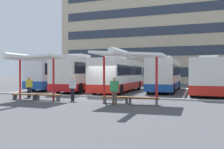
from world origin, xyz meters
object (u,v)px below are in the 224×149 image
at_px(coach_bus_1, 85,74).
at_px(waiting_passenger_1, 114,89).
at_px(bench_1, 48,96).
at_px(waiting_shelter_1, 128,56).
at_px(bench_2, 116,98).
at_px(waiting_passenger_0, 29,86).
at_px(coach_bus_2, 119,76).
at_px(bench_0, 25,95).
at_px(waiting_passenger_2, 73,86).
at_px(bench_3, 143,99).
at_px(waiting_shelter_0, 34,59).
at_px(coach_bus_3, 165,75).
at_px(coach_bus_0, 63,74).
at_px(coach_bus_4, 209,77).

height_order(coach_bus_1, waiting_passenger_1, coach_bus_1).
xyz_separation_m(bench_1, waiting_shelter_1, (5.91, -0.16, 2.67)).
relative_size(bench_1, bench_2, 1.11).
bearing_deg(waiting_passenger_0, coach_bus_2, 55.77).
distance_m(bench_0, bench_2, 6.82).
height_order(waiting_passenger_1, waiting_passenger_2, waiting_passenger_2).
height_order(coach_bus_2, waiting_passenger_2, coach_bus_2).
xyz_separation_m(coach_bus_1, bench_1, (1.46, -9.12, -1.46)).
relative_size(bench_0, bench_3, 1.01).
height_order(waiting_shelter_0, bench_1, waiting_shelter_0).
relative_size(coach_bus_2, waiting_shelter_0, 2.47).
distance_m(coach_bus_2, waiting_shelter_0, 9.85).
xyz_separation_m(coach_bus_2, bench_2, (2.48, -8.74, -1.32)).
distance_m(bench_2, waiting_passenger_2, 3.40).
bearing_deg(coach_bus_3, bench_2, -99.04).
height_order(coach_bus_0, waiting_passenger_0, coach_bus_0).
height_order(waiting_shelter_1, bench_2, waiting_shelter_1).
bearing_deg(coach_bus_2, waiting_shelter_1, -69.42).
distance_m(coach_bus_2, bench_2, 9.18).
distance_m(coach_bus_1, bench_1, 9.35).
bearing_deg(bench_3, bench_2, 178.11).
bearing_deg(waiting_shelter_1, waiting_passenger_0, 170.31).
relative_size(coach_bus_2, bench_1, 5.38).
xyz_separation_m(coach_bus_1, waiting_passenger_1, (6.72, -10.01, -0.83)).
distance_m(coach_bus_2, bench_1, 9.28).
relative_size(coach_bus_3, bench_2, 5.94).
relative_size(coach_bus_1, waiting_shelter_0, 2.47).
xyz_separation_m(coach_bus_2, bench_0, (-4.34, -9.04, -1.31)).
xyz_separation_m(bench_2, bench_3, (1.80, -0.06, 0.00)).
height_order(coach_bus_4, waiting_passenger_2, coach_bus_4).
bearing_deg(waiting_passenger_2, coach_bus_3, 65.01).
height_order(bench_1, bench_3, same).
xyz_separation_m(waiting_shelter_0, waiting_passenger_1, (6.17, -0.57, -1.96)).
bearing_deg(coach_bus_4, coach_bus_2, -171.33).
distance_m(coach_bus_0, bench_3, 16.73).
bearing_deg(bench_3, bench_1, -179.80).
relative_size(waiting_shelter_1, waiting_passenger_1, 2.89).
xyz_separation_m(coach_bus_2, coach_bus_4, (8.56, 1.31, -0.07)).
bearing_deg(waiting_passenger_2, coach_bus_0, 123.93).
relative_size(waiting_shelter_1, bench_3, 2.48).
bearing_deg(coach_bus_3, waiting_shelter_0, -123.23).
distance_m(coach_bus_0, waiting_shelter_1, 16.20).
xyz_separation_m(coach_bus_0, coach_bus_4, (16.62, -1.11, -0.20)).
distance_m(coach_bus_3, waiting_passenger_1, 12.49).
bearing_deg(coach_bus_4, waiting_passenger_1, -117.88).
bearing_deg(waiting_shelter_0, coach_bus_2, 69.40).
xyz_separation_m(bench_2, waiting_passenger_0, (-7.60, 1.20, 0.59)).
bearing_deg(waiting_shelter_1, bench_0, -179.61).
bearing_deg(coach_bus_0, waiting_passenger_0, -73.58).
relative_size(coach_bus_0, waiting_shelter_0, 2.65).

